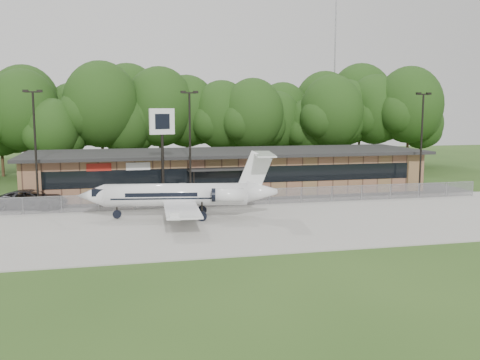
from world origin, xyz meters
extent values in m
plane|color=#294819|center=(0.00, 0.00, 0.00)|extent=(160.00, 160.00, 0.00)
cube|color=#9E9B93|center=(0.00, 8.00, 0.04)|extent=(64.00, 18.00, 0.08)
cube|color=#383835|center=(0.00, 19.50, 0.03)|extent=(50.00, 9.00, 0.06)
cube|color=brown|center=(0.00, 24.00, 2.00)|extent=(40.00, 10.00, 4.00)
cube|color=black|center=(0.00, 18.98, 2.30)|extent=(36.00, 0.08, 1.60)
cube|color=black|center=(0.00, 23.50, 4.15)|extent=(41.00, 11.50, 0.30)
cube|color=black|center=(-2.00, 18.40, 3.00)|extent=(6.00, 1.60, 0.20)
cube|color=maroon|center=(-13.00, 18.95, 3.40)|extent=(2.20, 0.06, 0.70)
cube|color=silver|center=(-9.50, 18.95, 3.40)|extent=(2.20, 0.06, 0.70)
cube|color=gray|center=(0.00, 15.00, 0.75)|extent=(46.00, 0.03, 1.50)
cube|color=gray|center=(0.00, 15.00, 1.50)|extent=(46.00, 0.04, 0.04)
cylinder|color=gray|center=(22.00, 48.00, 12.50)|extent=(0.20, 0.20, 25.00)
cylinder|color=black|center=(-18.00, 16.50, 5.00)|extent=(0.18, 0.18, 10.00)
cube|color=black|center=(-18.00, 16.50, 10.05)|extent=(1.20, 0.12, 0.12)
cube|color=black|center=(-18.55, 16.50, 10.12)|extent=(0.45, 0.30, 0.22)
cube|color=black|center=(-17.45, 16.50, 10.12)|extent=(0.45, 0.30, 0.22)
cylinder|color=black|center=(-5.00, 16.50, 5.00)|extent=(0.18, 0.18, 10.00)
cube|color=black|center=(-5.00, 16.50, 10.05)|extent=(1.20, 0.12, 0.12)
cube|color=black|center=(-5.55, 16.50, 10.12)|extent=(0.45, 0.30, 0.22)
cube|color=black|center=(-4.45, 16.50, 10.12)|extent=(0.45, 0.30, 0.22)
cylinder|color=black|center=(18.00, 16.50, 5.00)|extent=(0.18, 0.18, 10.00)
cube|color=black|center=(18.00, 16.50, 10.05)|extent=(1.20, 0.12, 0.12)
cube|color=black|center=(17.45, 16.50, 10.12)|extent=(0.45, 0.30, 0.22)
cube|color=black|center=(18.55, 16.50, 10.12)|extent=(0.45, 0.30, 0.22)
cylinder|color=silver|center=(-6.92, 10.71, 1.89)|extent=(11.24, 3.52, 1.78)
cone|color=silver|center=(-13.49, 11.77, 1.89)|extent=(2.47, 2.11, 1.78)
cone|color=silver|center=(-0.23, 9.63, 2.05)|extent=(2.69, 2.14, 1.78)
cube|color=silver|center=(-6.95, 7.01, 1.39)|extent=(3.47, 6.96, 0.13)
cube|color=silver|center=(-5.78, 14.24, 1.39)|extent=(3.47, 6.96, 0.13)
cylinder|color=silver|center=(-3.19, 8.70, 2.05)|extent=(2.57, 1.37, 1.00)
cylinder|color=silver|center=(-2.75, 11.44, 2.05)|extent=(2.57, 1.37, 1.00)
cube|color=silver|center=(-0.78, 9.72, 3.66)|extent=(2.72, 0.59, 3.34)
cube|color=silver|center=(-0.12, 9.61, 5.05)|extent=(2.24, 5.27, 0.11)
cube|color=black|center=(-12.72, 11.65, 2.20)|extent=(1.31, 1.49, 0.55)
cube|color=black|center=(-4.94, 10.39, 0.39)|extent=(1.30, 2.77, 0.78)
cylinder|color=black|center=(-11.52, 11.45, 0.39)|extent=(0.76, 0.76, 0.24)
imported|color=#333235|center=(-18.73, 17.82, 0.84)|extent=(6.57, 4.23, 1.68)
cylinder|color=black|center=(-7.42, 16.80, 4.14)|extent=(0.30, 0.30, 8.28)
cube|color=silver|center=(-7.42, 16.80, 7.55)|extent=(2.27, 0.81, 2.28)
cube|color=black|center=(-7.39, 16.67, 7.55)|extent=(1.31, 0.37, 1.34)
camera|label=1|loc=(-11.46, -30.82, 8.76)|focal=40.00mm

